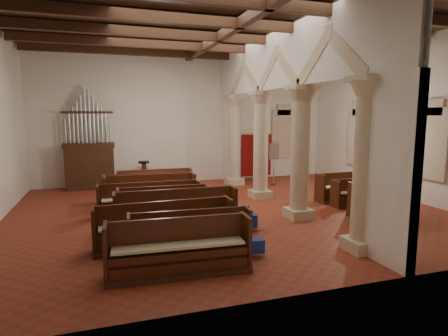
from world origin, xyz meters
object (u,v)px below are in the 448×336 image
pipe_organ (90,157)px  nave_pew_0 (179,256)px  processional_banner (274,169)px  aisle_pew_0 (382,204)px  lectern (144,175)px

pipe_organ → nave_pew_0: size_ratio=1.50×
pipe_organ → processional_banner: pipe_organ is taller
pipe_organ → aisle_pew_0: size_ratio=2.05×
pipe_organ → aisle_pew_0: pipe_organ is taller
lectern → aisle_pew_0: lectern is taller
lectern → aisle_pew_0: bearing=-39.9°
pipe_organ → aisle_pew_0: 11.77m
lectern → processional_banner: processional_banner is taller
pipe_organ → lectern: pipe_organ is taller
nave_pew_0 → aisle_pew_0: size_ratio=1.37×
pipe_organ → processional_banner: (7.95, -1.75, -0.62)m
lectern → nave_pew_0: lectern is taller
nave_pew_0 → pipe_organ: bearing=104.5°
lectern → aisle_pew_0: 10.07m
pipe_organ → aisle_pew_0: bearing=-40.2°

